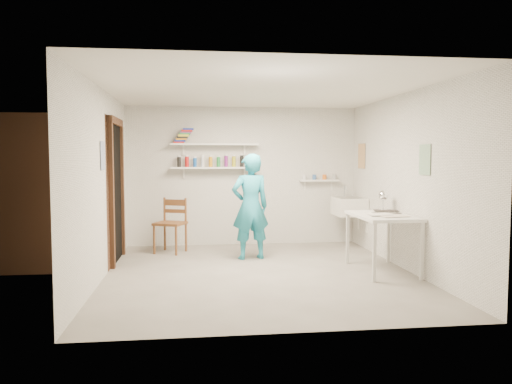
{
  "coord_description": "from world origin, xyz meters",
  "views": [
    {
      "loc": [
        -0.85,
        -6.43,
        1.53
      ],
      "look_at": [
        0.0,
        0.4,
        1.05
      ],
      "focal_mm": 35.0,
      "sensor_mm": 36.0,
      "label": 1
    }
  ],
  "objects": [
    {
      "name": "wall_right",
      "position": [
        2.01,
        0.0,
        1.2
      ],
      "size": [
        0.02,
        4.5,
        2.4
      ],
      "primitive_type": "cube",
      "color": "silver",
      "rests_on": "ground"
    },
    {
      "name": "wall_front",
      "position": [
        0.0,
        -2.26,
        1.2
      ],
      "size": [
        4.0,
        0.02,
        2.4
      ],
      "primitive_type": "cube",
      "color": "silver",
      "rests_on": "ground"
    },
    {
      "name": "spray_cans",
      "position": [
        -0.5,
        2.13,
        1.45
      ],
      "size": [
        1.32,
        0.06,
        0.17
      ],
      "color": "black",
      "rests_on": "shelf_lower"
    },
    {
      "name": "door_jamb_near",
      "position": [
        -1.97,
        0.55,
        1.0
      ],
      "size": [
        0.06,
        0.1,
        2.0
      ],
      "primitive_type": "cube",
      "color": "brown",
      "rests_on": "ground"
    },
    {
      "name": "door_jamb_far",
      "position": [
        -1.97,
        1.55,
        1.0
      ],
      "size": [
        0.06,
        0.1,
        2.0
      ],
      "primitive_type": "cube",
      "color": "brown",
      "rests_on": "ground"
    },
    {
      "name": "shelf_upper",
      "position": [
        -0.5,
        2.13,
        1.75
      ],
      "size": [
        1.5,
        0.22,
        0.03
      ],
      "primitive_type": "cube",
      "color": "white",
      "rests_on": "wall_back"
    },
    {
      "name": "door_lintel",
      "position": [
        -1.97,
        1.05,
        2.05
      ],
      "size": [
        0.06,
        1.05,
        0.1
      ],
      "primitive_type": "cube",
      "color": "brown",
      "rests_on": "wall_left"
    },
    {
      "name": "wall_clock",
      "position": [
        0.03,
        1.18,
        1.06
      ],
      "size": [
        0.29,
        0.09,
        0.28
      ],
      "primitive_type": "cylinder",
      "rotation": [
        1.57,
        0.0,
        0.2
      ],
      "color": "beige",
      "rests_on": "man"
    },
    {
      "name": "shelf_lower",
      "position": [
        -0.5,
        2.13,
        1.35
      ],
      "size": [
        1.5,
        0.22,
        0.03
      ],
      "primitive_type": "cube",
      "color": "white",
      "rests_on": "wall_back"
    },
    {
      "name": "man",
      "position": [
        -0.02,
        0.97,
        0.79
      ],
      "size": [
        0.64,
        0.48,
        1.58
      ],
      "primitive_type": "imported",
      "rotation": [
        0.0,
        0.0,
        3.34
      ],
      "color": "teal",
      "rests_on": "ground"
    },
    {
      "name": "wall_back",
      "position": [
        0.0,
        2.26,
        1.2
      ],
      "size": [
        4.0,
        0.02,
        2.4
      ],
      "primitive_type": "cube",
      "color": "silver",
      "rests_on": "ground"
    },
    {
      "name": "poster_left",
      "position": [
        -1.99,
        0.05,
        1.55
      ],
      "size": [
        0.01,
        0.28,
        0.36
      ],
      "primitive_type": "cube",
      "color": "#334C7F",
      "rests_on": "wall_left"
    },
    {
      "name": "wooden_chair",
      "position": [
        -1.24,
        1.6,
        0.47
      ],
      "size": [
        0.57,
        0.56,
        0.94
      ],
      "primitive_type": "cube",
      "rotation": [
        0.0,
        0.0,
        -0.42
      ],
      "color": "brown",
      "rests_on": "ground"
    },
    {
      "name": "papers",
      "position": [
        1.64,
        -0.08,
        0.78
      ],
      "size": [
        0.3,
        0.22,
        0.02
      ],
      "color": "silver",
      "rests_on": "work_table"
    },
    {
      "name": "ledge_pots",
      "position": [
        1.35,
        2.17,
        1.18
      ],
      "size": [
        0.48,
        0.07,
        0.09
      ],
      "color": "silver",
      "rests_on": "ledge_shelf"
    },
    {
      "name": "book_stack",
      "position": [
        -1.02,
        2.13,
        1.89
      ],
      "size": [
        0.34,
        0.14,
        0.25
      ],
      "color": "red",
      "rests_on": "shelf_upper"
    },
    {
      "name": "poster_right_a",
      "position": [
        1.99,
        1.8,
        1.55
      ],
      "size": [
        0.01,
        0.34,
        0.42
      ],
      "primitive_type": "cube",
      "color": "#995933",
      "rests_on": "wall_right"
    },
    {
      "name": "wall_left",
      "position": [
        -2.01,
        0.0,
        1.2
      ],
      "size": [
        0.02,
        4.5,
        2.4
      ],
      "primitive_type": "cube",
      "color": "silver",
      "rests_on": "ground"
    },
    {
      "name": "belfast_sink",
      "position": [
        1.75,
        1.7,
        0.7
      ],
      "size": [
        0.48,
        0.6,
        0.3
      ],
      "primitive_type": "cube",
      "color": "white",
      "rests_on": "wall_right"
    },
    {
      "name": "ledge_shelf",
      "position": [
        1.35,
        2.17,
        1.12
      ],
      "size": [
        0.7,
        0.14,
        0.03
      ],
      "primitive_type": "cube",
      "color": "white",
      "rests_on": "wall_back"
    },
    {
      "name": "work_table",
      "position": [
        1.64,
        -0.08,
        0.38
      ],
      "size": [
        0.69,
        1.15,
        0.77
      ],
      "primitive_type": "cube",
      "color": "silver",
      "rests_on": "ground"
    },
    {
      "name": "desk_lamp",
      "position": [
        1.83,
        0.38,
        0.99
      ],
      "size": [
        0.14,
        0.14,
        0.14
      ],
      "primitive_type": "sphere",
      "color": "white",
      "rests_on": "work_table"
    },
    {
      "name": "doorway_recess",
      "position": [
        -1.99,
        1.05,
        1.0
      ],
      "size": [
        0.02,
        0.9,
        2.0
      ],
      "primitive_type": "cube",
      "color": "black",
      "rests_on": "wall_left"
    },
    {
      "name": "corridor_box",
      "position": [
        -2.7,
        1.05,
        1.05
      ],
      "size": [
        1.4,
        1.5,
        2.1
      ],
      "primitive_type": "cube",
      "color": "brown",
      "rests_on": "ground"
    },
    {
      "name": "floor",
      "position": [
        0.0,
        0.0,
        -0.01
      ],
      "size": [
        4.0,
        4.5,
        0.02
      ],
      "primitive_type": "cube",
      "color": "slate",
      "rests_on": "ground"
    },
    {
      "name": "poster_right_b",
      "position": [
        1.99,
        -0.55,
        1.5
      ],
      "size": [
        0.01,
        0.3,
        0.38
      ],
      "primitive_type": "cube",
      "color": "#3F724C",
      "rests_on": "wall_right"
    },
    {
      "name": "ceiling",
      "position": [
        0.0,
        0.0,
        2.41
      ],
      "size": [
        4.0,
        4.5,
        0.02
      ],
      "primitive_type": "cube",
      "color": "silver",
      "rests_on": "wall_back"
    }
  ]
}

